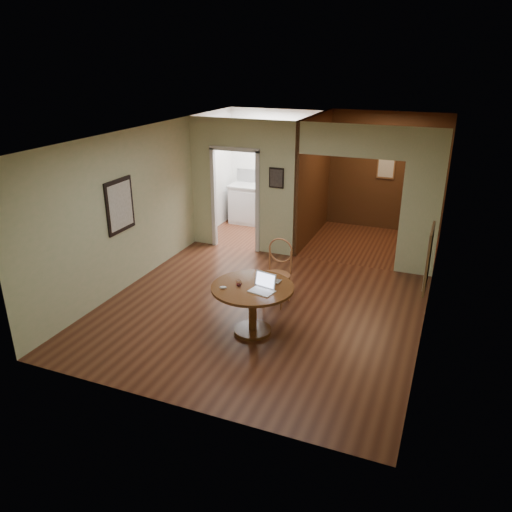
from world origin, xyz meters
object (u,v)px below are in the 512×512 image
at_px(dining_table, 253,298).
at_px(closed_laptop, 268,281).
at_px(open_laptop, 263,286).
at_px(chair, 278,268).

xyz_separation_m(dining_table, closed_laptop, (0.15, 0.20, 0.21)).
relative_size(open_laptop, closed_laptop, 1.06).
distance_m(dining_table, open_laptop, 0.32).
bearing_deg(open_laptop, dining_table, 175.41).
bearing_deg(closed_laptop, chair, 104.17).
height_order(open_laptop, closed_laptop, open_laptop).
relative_size(chair, closed_laptop, 3.10).
bearing_deg(open_laptop, closed_laptop, 110.12).
xyz_separation_m(chair, open_laptop, (0.18, -1.12, 0.20)).
bearing_deg(closed_laptop, dining_table, -122.15).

